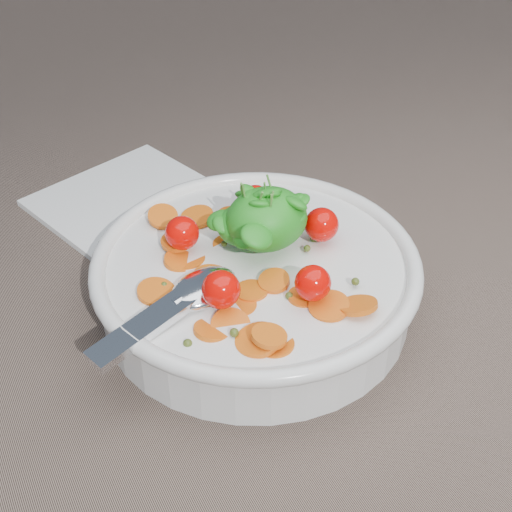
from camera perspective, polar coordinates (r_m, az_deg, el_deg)
name	(u,v)px	position (r m, az deg, el deg)	size (l,w,h in m)	color
ground	(215,302)	(0.58, -3.29, -3.73)	(6.00, 6.00, 0.00)	#7A6457
bowl	(256,278)	(0.55, -0.03, -1.78)	(0.27, 0.25, 0.11)	white
napkin	(127,199)	(0.70, -10.31, 4.48)	(0.16, 0.14, 0.01)	white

